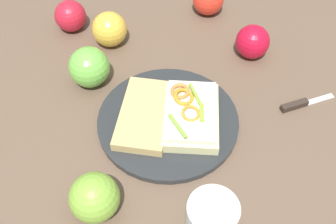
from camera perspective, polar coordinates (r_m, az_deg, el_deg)
ground_plane at (r=0.78m, az=-0.00°, el=-1.52°), size 2.00×2.00×0.00m
plate at (r=0.78m, az=-0.00°, el=-1.23°), size 0.26×0.26×0.01m
sandwich at (r=0.76m, az=3.13°, el=-0.27°), size 0.14×0.17×0.04m
bread_slice_side at (r=0.77m, az=-3.15°, el=-0.34°), size 0.12×0.18×0.02m
apple_0 at (r=0.98m, az=-13.27°, el=12.72°), size 0.10×0.10×0.07m
apple_1 at (r=0.84m, az=-10.78°, el=6.09°), size 0.11×0.11×0.08m
apple_2 at (r=0.66m, az=-10.08°, el=-11.48°), size 0.10×0.10×0.08m
apple_3 at (r=0.90m, az=11.55°, el=9.44°), size 0.09×0.09×0.07m
apple_5 at (r=0.92m, az=-8.05°, el=11.20°), size 0.10×0.10×0.08m
knife at (r=0.84m, az=17.75°, el=1.08°), size 0.10×0.08×0.01m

